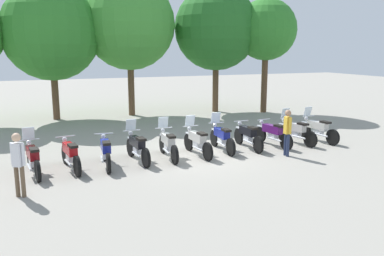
% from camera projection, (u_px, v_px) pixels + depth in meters
% --- Properties ---
extents(ground_plane, '(80.00, 80.00, 0.00)m').
position_uv_depth(ground_plane, '(197.00, 155.00, 14.26)').
color(ground_plane, gray).
extents(motorcycle_0, '(0.62, 2.18, 1.37)m').
position_uv_depth(motorcycle_0, '(33.00, 158.00, 11.96)').
color(motorcycle_0, black).
rests_on(motorcycle_0, ground_plane).
extents(motorcycle_1, '(0.62, 2.18, 0.99)m').
position_uv_depth(motorcycle_1, '(70.00, 154.00, 12.43)').
color(motorcycle_1, black).
rests_on(motorcycle_1, ground_plane).
extents(motorcycle_2, '(0.62, 2.19, 0.99)m').
position_uv_depth(motorcycle_2, '(106.00, 151.00, 12.81)').
color(motorcycle_2, black).
rests_on(motorcycle_2, ground_plane).
extents(motorcycle_3, '(0.62, 2.19, 1.37)m').
position_uv_depth(motorcycle_3, '(137.00, 146.00, 13.37)').
color(motorcycle_3, black).
rests_on(motorcycle_3, ground_plane).
extents(motorcycle_4, '(0.62, 2.19, 1.37)m').
position_uv_depth(motorcycle_4, '(168.00, 143.00, 13.79)').
color(motorcycle_4, black).
rests_on(motorcycle_4, ground_plane).
extents(motorcycle_5, '(0.62, 2.19, 1.37)m').
position_uv_depth(motorcycle_5, '(197.00, 141.00, 14.16)').
color(motorcycle_5, black).
rests_on(motorcycle_5, ground_plane).
extents(motorcycle_6, '(0.62, 2.19, 1.37)m').
position_uv_depth(motorcycle_6, '(222.00, 137.00, 14.78)').
color(motorcycle_6, black).
rests_on(motorcycle_6, ground_plane).
extents(motorcycle_7, '(0.62, 2.19, 0.99)m').
position_uv_depth(motorcycle_7, '(248.00, 135.00, 15.15)').
color(motorcycle_7, black).
rests_on(motorcycle_7, ground_plane).
extents(motorcycle_8, '(0.62, 2.19, 0.99)m').
position_uv_depth(motorcycle_8, '(272.00, 133.00, 15.53)').
color(motorcycle_8, black).
rests_on(motorcycle_8, ground_plane).
extents(motorcycle_9, '(0.62, 2.18, 1.37)m').
position_uv_depth(motorcycle_9, '(295.00, 131.00, 15.95)').
color(motorcycle_9, black).
rests_on(motorcycle_9, ground_plane).
extents(motorcycle_10, '(0.62, 2.19, 1.37)m').
position_uv_depth(motorcycle_10, '(318.00, 129.00, 16.33)').
color(motorcycle_10, black).
rests_on(motorcycle_10, ground_plane).
extents(person_0, '(0.24, 0.41, 1.66)m').
position_uv_depth(person_0, '(287.00, 129.00, 13.96)').
color(person_0, '#232D4C').
rests_on(person_0, ground_plane).
extents(person_1, '(0.38, 0.31, 1.68)m').
position_uv_depth(person_1, '(18.00, 160.00, 10.04)').
color(person_1, brown).
rests_on(person_1, ground_plane).
extents(tree_1, '(5.09, 5.09, 7.18)m').
position_uv_depth(tree_1, '(51.00, 32.00, 20.64)').
color(tree_1, brown).
rests_on(tree_1, ground_plane).
extents(tree_2, '(5.10, 5.10, 7.67)m').
position_uv_depth(tree_2, '(129.00, 24.00, 21.94)').
color(tree_2, brown).
rests_on(tree_2, ground_plane).
extents(tree_3, '(4.93, 4.93, 7.42)m').
position_uv_depth(tree_3, '(216.00, 29.00, 23.31)').
color(tree_3, brown).
rests_on(tree_3, ground_plane).
extents(tree_4, '(3.58, 3.58, 6.66)m').
position_uv_depth(tree_4, '(266.00, 30.00, 23.10)').
color(tree_4, brown).
rests_on(tree_4, ground_plane).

